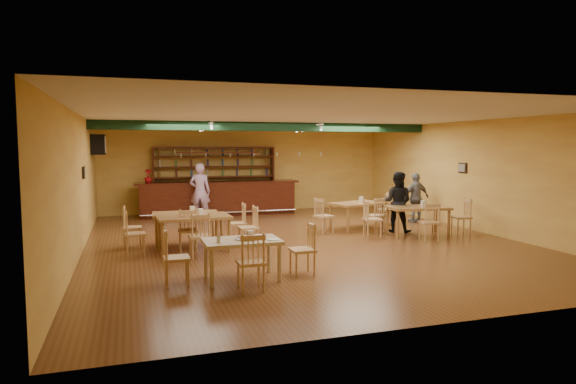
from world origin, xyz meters
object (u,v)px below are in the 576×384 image
object	(u,v)px
patron_right_a	(397,202)
dining_table_a	(186,229)
dining_table_b	(357,216)
patron_bar	(200,191)
bar_counter	(218,198)
dining_table_c	(194,233)
dining_table_d	(417,221)
near_table	(242,260)

from	to	relation	value
patron_right_a	dining_table_a	bearing A→B (deg)	43.24
dining_table_b	patron_bar	xyz separation A→B (m)	(-3.93, 3.12, 0.52)
bar_counter	dining_table_c	distance (m)	5.77
dining_table_a	dining_table_d	xyz separation A→B (m)	(5.83, -0.60, 0.00)
bar_counter	patron_bar	xyz separation A→B (m)	(-0.72, -0.83, 0.32)
near_table	patron_bar	bearing A→B (deg)	87.94
patron_bar	bar_counter	bearing A→B (deg)	-114.87
dining_table_c	patron_right_a	distance (m)	5.60
near_table	patron_bar	distance (m)	7.41
dining_table_a	dining_table_b	xyz separation A→B (m)	(4.80, 0.84, -0.01)
near_table	patron_right_a	world-z (taller)	patron_right_a
dining_table_a	patron_right_a	bearing A→B (deg)	3.30
dining_table_b	near_table	distance (m)	6.01
dining_table_a	dining_table_d	size ratio (longest dim) A/B	0.99
dining_table_a	dining_table_c	distance (m)	0.78
dining_table_d	patron_right_a	distance (m)	0.81
dining_table_a	dining_table_d	world-z (taller)	dining_table_d
dining_table_d	dining_table_a	bearing A→B (deg)	-177.05
dining_table_b	dining_table_d	distance (m)	1.77
patron_bar	patron_right_a	bearing A→B (deg)	156.63
patron_bar	patron_right_a	world-z (taller)	patron_bar
dining_table_b	patron_bar	world-z (taller)	patron_bar
bar_counter	patron_right_a	world-z (taller)	patron_right_a
dining_table_b	near_table	bearing A→B (deg)	-152.02
dining_table_b	dining_table_a	bearing A→B (deg)	172.62
bar_counter	dining_table_a	bearing A→B (deg)	-108.42
dining_table_a	patron_right_a	xyz separation A→B (m)	(5.60, 0.04, 0.44)
dining_table_a	patron_bar	distance (m)	4.09
bar_counter	dining_table_c	xyz separation A→B (m)	(-1.51, -5.56, -0.17)
dining_table_b	dining_table_c	bearing A→B (deg)	-178.38
dining_table_c	patron_bar	distance (m)	4.83
bar_counter	dining_table_a	xyz separation A→B (m)	(-1.59, -4.78, -0.19)
near_table	patron_right_a	bearing A→B (deg)	34.86
dining_table_c	patron_right_a	bearing A→B (deg)	6.57
dining_table_c	dining_table_d	bearing A→B (deg)	-0.13
dining_table_c	near_table	xyz separation A→B (m)	(0.49, -2.65, -0.04)
patron_bar	dining_table_a	bearing A→B (deg)	93.81
bar_counter	dining_table_d	distance (m)	6.85
patron_right_a	patron_bar	bearing A→B (deg)	3.18
dining_table_c	dining_table_d	xyz separation A→B (m)	(5.74, 0.18, -0.01)
patron_bar	patron_right_a	size ratio (longest dim) A/B	1.09
bar_counter	dining_table_b	distance (m)	5.09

